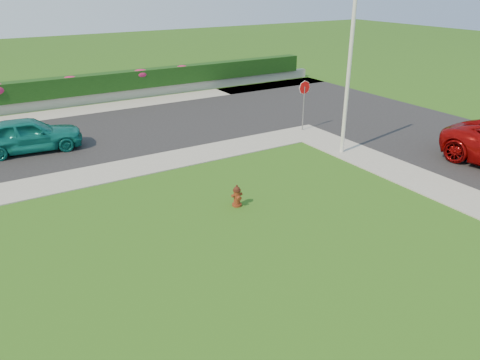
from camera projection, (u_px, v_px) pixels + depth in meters
ground at (311, 262)px, 12.47m from camera, size 120.00×120.00×0.00m
street_right at (461, 144)px, 21.33m from camera, size 8.00×32.00×0.04m
street_far at (26, 146)px, 21.07m from camera, size 26.00×8.00×0.04m
sidewalk_far at (19, 190)px, 16.66m from camera, size 24.00×2.00×0.04m
curb_corner at (306, 133)px, 22.87m from camera, size 2.00×2.00×0.04m
sidewalk_beyond at (87, 110)px, 26.90m from camera, size 34.00×2.00×0.04m
retaining_wall at (80, 100)px, 27.96m from camera, size 34.00×0.40×0.60m
hedge at (77, 85)px, 27.71m from camera, size 32.00×0.90×1.10m
fire_hydrant at (237, 196)px, 15.43m from camera, size 0.38×0.36×0.75m
sedan_teal at (28, 135)px, 20.11m from camera, size 4.58×2.24×1.51m
utility_pole at (348, 81)px, 19.08m from camera, size 0.16×0.16×6.27m
stop_sign at (304, 94)px, 22.58m from camera, size 0.68×0.06×2.49m
flower_clump_d at (70, 81)px, 27.30m from camera, size 1.08×0.69×0.54m
flower_clump_e at (141, 74)px, 29.37m from camera, size 1.22×0.79×0.61m
flower_clump_f at (182, 69)px, 30.72m from camera, size 1.07×0.69×0.53m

